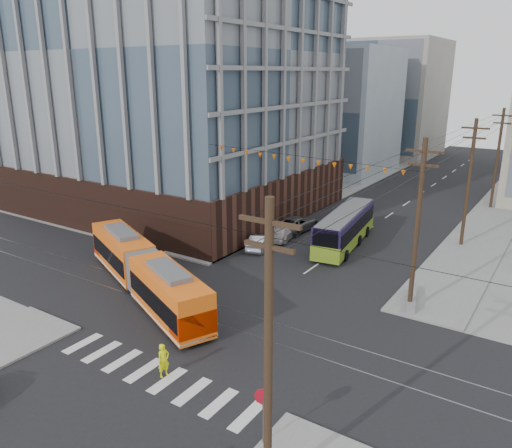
{
  "coord_description": "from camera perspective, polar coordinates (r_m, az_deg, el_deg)",
  "views": [
    {
      "loc": [
        16.14,
        -18.37,
        14.57
      ],
      "look_at": [
        -1.3,
        8.17,
        4.9
      ],
      "focal_mm": 35.0,
      "sensor_mm": 36.0,
      "label": 1
    }
  ],
  "objects": [
    {
      "name": "ground",
      "position": [
        28.47,
        -7.07,
        -13.99
      ],
      "size": [
        160.0,
        160.0,
        0.0
      ],
      "primitive_type": "plane",
      "color": "slate"
    },
    {
      "name": "parked_car_white",
      "position": [
        45.34,
        3.0,
        -0.95
      ],
      "size": [
        2.7,
        4.83,
        1.32
      ],
      "primitive_type": "imported",
      "rotation": [
        0.0,
        0.0,
        3.33
      ],
      "color": "beige",
      "rests_on": "ground"
    },
    {
      "name": "pedestrian",
      "position": [
        26.04,
        -10.52,
        -15.08
      ],
      "size": [
        0.56,
        0.72,
        1.77
      ],
      "primitive_type": "imported",
      "rotation": [
        0.0,
        0.0,
        1.34
      ],
      "color": "#F1FA0A",
      "rests_on": "ground"
    },
    {
      "name": "city_bus",
      "position": [
        44.15,
        10.14,
        -0.44
      ],
      "size": [
        3.87,
        11.38,
        3.16
      ],
      "primitive_type": null,
      "rotation": [
        0.0,
        0.0,
        0.13
      ],
      "color": "#1D1338",
      "rests_on": "ground"
    },
    {
      "name": "parked_car_grey",
      "position": [
        47.86,
        4.69,
        0.06
      ],
      "size": [
        2.67,
        5.32,
        1.44
      ],
      "primitive_type": "imported",
      "rotation": [
        0.0,
        0.0,
        3.09
      ],
      "color": "#585A5D",
      "rests_on": "ground"
    },
    {
      "name": "jersey_barrier",
      "position": [
        34.56,
        17.35,
        -8.18
      ],
      "size": [
        1.68,
        3.63,
        0.71
      ],
      "primitive_type": "cube",
      "rotation": [
        0.0,
        0.0,
        0.26
      ],
      "color": "slate",
      "rests_on": "ground"
    },
    {
      "name": "stop_sign",
      "position": [
        21.48,
        0.81,
        -21.4
      ],
      "size": [
        0.95,
        0.95,
        2.49
      ],
      "primitive_type": null,
      "rotation": [
        0.0,
        0.0,
        0.32
      ],
      "color": "maroon",
      "rests_on": "ground"
    },
    {
      "name": "streetcar",
      "position": [
        34.83,
        -12.7,
        -5.31
      ],
      "size": [
        16.37,
        9.2,
        3.26
      ],
      "primitive_type": null,
      "rotation": [
        0.0,
        0.0,
        -0.43
      ],
      "color": "orange",
      "rests_on": "ground"
    },
    {
      "name": "bg_bldg_nw_far",
      "position": [
        95.37,
        15.28,
        13.62
      ],
      "size": [
        16.0,
        18.0,
        20.0
      ],
      "primitive_type": "cube",
      "color": "gray",
      "rests_on": "ground"
    },
    {
      "name": "bg_bldg_nw_near",
      "position": [
        77.98,
        8.27,
        12.68
      ],
      "size": [
        18.0,
        16.0,
        18.0
      ],
      "primitive_type": "cube",
      "color": "#8C99A5",
      "rests_on": "ground"
    },
    {
      "name": "office_building",
      "position": [
        56.27,
        -9.77,
        16.43
      ],
      "size": [
        30.0,
        25.0,
        28.6
      ],
      "primitive_type": "cube",
      "color": "#381E16",
      "rests_on": "ground"
    },
    {
      "name": "parked_car_silver",
      "position": [
        42.81,
        0.48,
        -2.02
      ],
      "size": [
        2.41,
        4.24,
        1.32
      ],
      "primitive_type": "imported",
      "rotation": [
        0.0,
        0.0,
        3.41
      ],
      "color": "#B4B9C4",
      "rests_on": "ground"
    },
    {
      "name": "utility_pole_near",
      "position": [
        17.14,
        1.42,
        -15.02
      ],
      "size": [
        0.3,
        0.3,
        11.0
      ],
      "primitive_type": "cylinder",
      "color": "black",
      "rests_on": "ground"
    }
  ]
}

